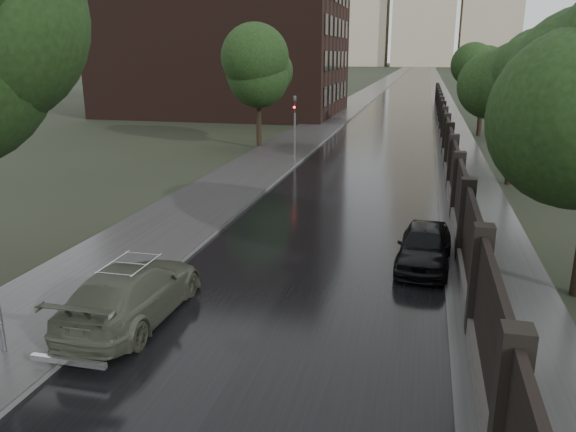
{
  "coord_description": "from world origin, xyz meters",
  "views": [
    {
      "loc": [
        3.11,
        -7.63,
        6.37
      ],
      "look_at": [
        -0.8,
        8.7,
        1.5
      ],
      "focal_mm": 35.0,
      "sensor_mm": 36.0,
      "label": 1
    }
  ],
  "objects_px": {
    "tree_right_c": "(484,72)",
    "traffic_light": "(295,123)",
    "tree_left_far": "(258,71)",
    "volga_sedan": "(132,292)",
    "car_right_near": "(425,246)",
    "tree_right_b": "(519,84)"
  },
  "relations": [
    {
      "from": "tree_left_far",
      "to": "car_right_near",
      "type": "distance_m",
      "value": 24.11
    },
    {
      "from": "tree_left_far",
      "to": "volga_sedan",
      "type": "bearing_deg",
      "value": -80.44
    },
    {
      "from": "traffic_light",
      "to": "volga_sedan",
      "type": "bearing_deg",
      "value": -88.1
    },
    {
      "from": "tree_right_b",
      "to": "volga_sedan",
      "type": "xyz_separation_m",
      "value": [
        -11.1,
        -18.14,
        -4.23
      ]
    },
    {
      "from": "tree_right_c",
      "to": "volga_sedan",
      "type": "distance_m",
      "value": 38.04
    },
    {
      "from": "tree_left_far",
      "to": "tree_right_b",
      "type": "xyz_separation_m",
      "value": [
        15.5,
        -8.0,
        -0.29
      ]
    },
    {
      "from": "tree_right_b",
      "to": "traffic_light",
      "type": "height_order",
      "value": "tree_right_b"
    },
    {
      "from": "tree_right_b",
      "to": "car_right_near",
      "type": "relative_size",
      "value": 1.8
    },
    {
      "from": "traffic_light",
      "to": "car_right_near",
      "type": "bearing_deg",
      "value": -63.93
    },
    {
      "from": "tree_right_c",
      "to": "traffic_light",
      "type": "bearing_deg",
      "value": -128.18
    },
    {
      "from": "tree_left_far",
      "to": "tree_right_b",
      "type": "relative_size",
      "value": 1.05
    },
    {
      "from": "tree_left_far",
      "to": "volga_sedan",
      "type": "distance_m",
      "value": 26.89
    },
    {
      "from": "tree_left_far",
      "to": "traffic_light",
      "type": "xyz_separation_m",
      "value": [
        3.7,
        -5.01,
        -2.84
      ]
    },
    {
      "from": "volga_sedan",
      "to": "tree_left_far",
      "type": "bearing_deg",
      "value": -80.72
    },
    {
      "from": "volga_sedan",
      "to": "car_right_near",
      "type": "height_order",
      "value": "volga_sedan"
    },
    {
      "from": "tree_right_c",
      "to": "traffic_light",
      "type": "height_order",
      "value": "tree_right_c"
    },
    {
      "from": "tree_left_far",
      "to": "volga_sedan",
      "type": "height_order",
      "value": "tree_left_far"
    },
    {
      "from": "tree_right_b",
      "to": "volga_sedan",
      "type": "relative_size",
      "value": 1.42
    },
    {
      "from": "tree_right_c",
      "to": "traffic_light",
      "type": "xyz_separation_m",
      "value": [
        -11.8,
        -15.01,
        -2.55
      ]
    },
    {
      "from": "car_right_near",
      "to": "tree_right_c",
      "type": "bearing_deg",
      "value": 86.09
    },
    {
      "from": "traffic_light",
      "to": "car_right_near",
      "type": "xyz_separation_m",
      "value": [
        7.7,
        -15.74,
        -1.73
      ]
    },
    {
      "from": "tree_left_far",
      "to": "tree_right_b",
      "type": "height_order",
      "value": "tree_left_far"
    }
  ]
}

